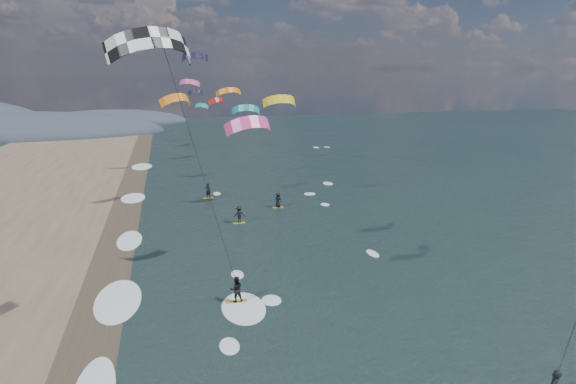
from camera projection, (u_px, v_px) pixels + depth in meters
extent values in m
cube|color=#382D23|center=(89.00, 347.00, 24.55)|extent=(3.00, 240.00, 0.00)
ellipsoid|color=#3D4756|center=(10.00, 135.00, 102.49)|extent=(64.00, 24.00, 10.00)
ellipsoid|color=#3D4756|center=(110.00, 123.00, 125.52)|extent=(40.00, 18.00, 7.00)
cube|color=gold|center=(237.00, 302.00, 29.25)|extent=(1.28, 0.39, 0.06)
imported|color=black|center=(236.00, 289.00, 29.04)|extent=(0.82, 0.66, 1.62)
ellipsoid|color=white|center=(244.00, 308.00, 28.58)|extent=(2.60, 4.20, 0.12)
cylinder|color=black|center=(206.00, 185.00, 24.00)|extent=(0.02, 0.02, 15.35)
cube|color=gold|center=(239.00, 223.00, 44.27)|extent=(1.10, 0.35, 0.05)
imported|color=black|center=(239.00, 214.00, 44.06)|extent=(1.06, 0.66, 1.58)
cube|color=gold|center=(278.00, 207.00, 49.25)|extent=(1.10, 0.35, 0.05)
imported|color=black|center=(278.00, 200.00, 49.06)|extent=(0.88, 0.83, 1.51)
cube|color=gold|center=(208.00, 198.00, 52.81)|extent=(1.10, 0.35, 0.05)
imported|color=black|center=(208.00, 190.00, 52.60)|extent=(0.72, 0.64, 1.65)
ellipsoid|color=white|center=(122.00, 300.00, 29.53)|extent=(2.40, 5.40, 0.11)
ellipsoid|color=white|center=(132.00, 240.00, 39.86)|extent=(2.40, 5.40, 0.11)
ellipsoid|color=white|center=(140.00, 198.00, 53.01)|extent=(2.40, 5.40, 0.11)
ellipsoid|color=white|center=(146.00, 166.00, 69.92)|extent=(2.40, 5.40, 0.11)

